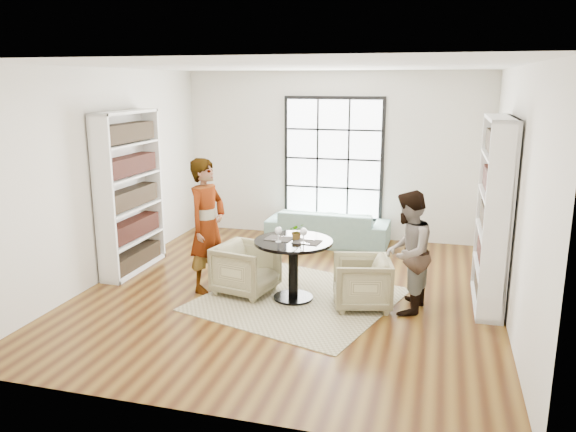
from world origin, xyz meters
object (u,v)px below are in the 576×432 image
(armchair_left, at_px, (246,269))
(person_left, at_px, (207,225))
(armchair_right, at_px, (362,282))
(wine_glass_left, at_px, (278,231))
(pedestal_table, at_px, (293,257))
(sofa, at_px, (328,227))
(wine_glass_right, at_px, (304,232))
(person_right, at_px, (407,253))
(flower_centerpiece, at_px, (297,231))

(armchair_left, relative_size, person_left, 0.41)
(armchair_right, relative_size, wine_glass_left, 3.54)
(pedestal_table, bearing_deg, armchair_right, -0.51)
(pedestal_table, height_order, sofa, pedestal_table)
(armchair_left, relative_size, wine_glass_left, 3.72)
(sofa, relative_size, wine_glass_right, 10.35)
(person_right, xyz_separation_m, flower_centerpiece, (-1.42, 0.06, 0.15))
(armchair_left, bearing_deg, person_right, -80.10)
(sofa, bearing_deg, pedestal_table, 92.07)
(person_left, height_order, wine_glass_right, person_left)
(armchair_left, relative_size, wine_glass_right, 3.66)
(wine_glass_left, relative_size, flower_centerpiece, 0.93)
(sofa, xyz_separation_m, person_right, (1.53, -2.69, 0.46))
(wine_glass_left, bearing_deg, pedestal_table, 39.53)
(armchair_left, height_order, wine_glass_left, wine_glass_left)
(pedestal_table, bearing_deg, armchair_left, 174.92)
(pedestal_table, distance_m, armchair_left, 0.72)
(pedestal_table, distance_m, sofa, 2.70)
(pedestal_table, xyz_separation_m, armchair_left, (-0.68, 0.06, -0.24))
(flower_centerpiece, bearing_deg, pedestal_table, -122.91)
(armchair_right, xyz_separation_m, wine_glass_right, (-0.74, -0.10, 0.63))
(person_left, bearing_deg, armchair_left, -76.76)
(pedestal_table, relative_size, wine_glass_right, 4.96)
(person_right, xyz_separation_m, wine_glass_right, (-1.29, -0.10, 0.19))
(sofa, bearing_deg, wine_glass_left, 88.69)
(sofa, height_order, armchair_left, armchair_left)
(person_left, bearing_deg, wine_glass_left, -87.13)
(sofa, distance_m, person_right, 3.13)
(armchair_right, distance_m, wine_glass_left, 1.24)
(sofa, relative_size, flower_centerpiece, 9.74)
(armchair_right, height_order, wine_glass_left, wine_glass_left)
(wine_glass_right, bearing_deg, wine_glass_left, -175.26)
(sofa, xyz_separation_m, flower_centerpiece, (0.11, -2.63, 0.61))
(armchair_right, distance_m, person_left, 2.21)
(person_left, distance_m, wine_glass_left, 1.08)
(sofa, height_order, wine_glass_right, wine_glass_right)
(pedestal_table, relative_size, person_right, 0.66)
(armchair_right, distance_m, wine_glass_right, 0.98)
(pedestal_table, relative_size, flower_centerpiece, 4.67)
(armchair_right, relative_size, person_left, 0.39)
(wine_glass_right, bearing_deg, person_left, 173.11)
(pedestal_table, relative_size, armchair_right, 1.42)
(pedestal_table, xyz_separation_m, wine_glass_left, (-0.16, -0.13, 0.37))
(armchair_left, height_order, flower_centerpiece, flower_centerpiece)
(pedestal_table, height_order, wine_glass_right, wine_glass_right)
(wine_glass_right, bearing_deg, armchair_right, 7.65)
(pedestal_table, height_order, armchair_right, pedestal_table)
(wine_glass_left, bearing_deg, flower_centerpiece, 43.59)
(armchair_left, relative_size, armchair_right, 1.05)
(person_right, bearing_deg, armchair_left, -83.02)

